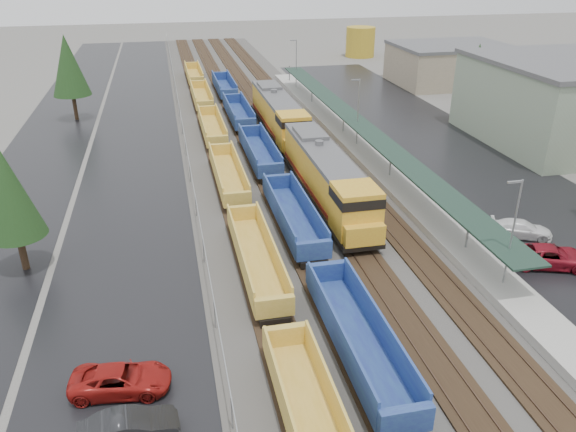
# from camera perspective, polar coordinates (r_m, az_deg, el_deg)

# --- Properties ---
(ballast_strip) EXTENTS (20.00, 160.00, 0.08)m
(ballast_strip) POSITION_cam_1_polar(r_m,az_deg,el_deg) (71.69, -2.97, 8.75)
(ballast_strip) COLOR #302D2B
(ballast_strip) RESTS_ON ground
(trackbed) EXTENTS (14.60, 160.00, 0.22)m
(trackbed) POSITION_cam_1_polar(r_m,az_deg,el_deg) (71.66, -2.97, 8.85)
(trackbed) COLOR black
(trackbed) RESTS_ON ground
(west_parking_lot) EXTENTS (10.00, 160.00, 0.02)m
(west_parking_lot) POSITION_cam_1_polar(r_m,az_deg,el_deg) (70.92, -15.11, 7.69)
(west_parking_lot) COLOR black
(west_parking_lot) RESTS_ON ground
(west_road) EXTENTS (9.00, 160.00, 0.02)m
(west_road) POSITION_cam_1_polar(r_m,az_deg,el_deg) (72.16, -23.08, 6.82)
(west_road) COLOR black
(west_road) RESTS_ON ground
(east_commuter_lot) EXTENTS (16.00, 100.00, 0.02)m
(east_commuter_lot) POSITION_cam_1_polar(r_m,az_deg,el_deg) (68.35, 14.55, 7.10)
(east_commuter_lot) COLOR black
(east_commuter_lot) RESTS_ON ground
(station_platform) EXTENTS (3.00, 80.00, 8.00)m
(station_platform) POSITION_cam_1_polar(r_m,az_deg,el_deg) (64.50, 6.96, 7.33)
(station_platform) COLOR #9E9B93
(station_platform) RESTS_ON ground
(chainlink_fence) EXTENTS (0.08, 160.04, 2.02)m
(chainlink_fence) POSITION_cam_1_polar(r_m,az_deg,el_deg) (68.89, -10.68, 9.02)
(chainlink_fence) COLOR gray
(chainlink_fence) RESTS_ON ground
(distant_hills) EXTENTS (301.00, 140.00, 25.20)m
(distant_hills) POSITION_cam_1_polar(r_m,az_deg,el_deg) (226.45, 2.05, 20.21)
(distant_hills) COLOR #495945
(distant_hills) RESTS_ON ground
(tree_west_near) EXTENTS (3.96, 3.96, 9.00)m
(tree_west_near) POSITION_cam_1_polar(r_m,az_deg,el_deg) (41.97, -26.47, 2.06)
(tree_west_near) COLOR #332316
(tree_west_near) RESTS_ON ground
(tree_west_far) EXTENTS (4.84, 4.84, 11.00)m
(tree_west_far) POSITION_cam_1_polar(r_m,az_deg,el_deg) (79.80, -21.43, 14.05)
(tree_west_far) COLOR #332316
(tree_west_far) RESTS_ON ground
(tree_east) EXTENTS (4.40, 4.40, 10.00)m
(tree_east) POSITION_cam_1_polar(r_m,az_deg,el_deg) (77.85, 18.58, 13.73)
(tree_east) COLOR #332316
(tree_east) RESTS_ON ground
(locomotive_lead) EXTENTS (3.29, 21.66, 4.90)m
(locomotive_lead) POSITION_cam_1_polar(r_m,az_deg,el_deg) (49.16, 4.02, 3.90)
(locomotive_lead) COLOR black
(locomotive_lead) RESTS_ON ground
(locomotive_trail) EXTENTS (3.29, 21.66, 4.90)m
(locomotive_trail) POSITION_cam_1_polar(r_m,az_deg,el_deg) (68.54, -0.92, 10.22)
(locomotive_trail) COLOR black
(locomotive_trail) RESTS_ON ground
(well_string_yellow) EXTENTS (2.45, 111.33, 2.17)m
(well_string_yellow) POSITION_cam_1_polar(r_m,az_deg,el_deg) (53.99, -6.10, 4.15)
(well_string_yellow) COLOR gold
(well_string_yellow) RESTS_ON ground
(well_string_blue) EXTENTS (2.62, 110.32, 2.33)m
(well_string_blue) POSITION_cam_1_polar(r_m,az_deg,el_deg) (45.20, 0.51, -0.01)
(well_string_blue) COLOR navy
(well_string_blue) RESTS_ON ground
(storage_tank) EXTENTS (6.03, 6.03, 6.03)m
(storage_tank) POSITION_cam_1_polar(r_m,az_deg,el_deg) (124.53, 7.36, 17.14)
(storage_tank) COLOR #AF8F23
(storage_tank) RESTS_ON ground
(parked_car_west_b) EXTENTS (2.00, 4.69, 1.51)m
(parked_car_west_b) POSITION_cam_1_polar(r_m,az_deg,el_deg) (28.42, -15.87, -20.06)
(parked_car_west_b) COLOR black
(parked_car_west_b) RESTS_ON ground
(parked_car_west_c) EXTENTS (2.96, 5.33, 1.41)m
(parked_car_west_c) POSITION_cam_1_polar(r_m,az_deg,el_deg) (31.06, -16.61, -15.65)
(parked_car_west_c) COLOR maroon
(parked_car_west_c) RESTS_ON ground
(parked_car_east_b) EXTENTS (4.18, 6.03, 1.53)m
(parked_car_east_b) POSITION_cam_1_polar(r_m,az_deg,el_deg) (44.34, 25.12, -3.74)
(parked_car_east_b) COLOR maroon
(parked_car_east_b) RESTS_ON ground
(parked_car_east_c) EXTENTS (3.67, 5.04, 1.36)m
(parked_car_east_c) POSITION_cam_1_polar(r_m,az_deg,el_deg) (47.84, 22.61, -1.24)
(parked_car_east_c) COLOR white
(parked_car_east_c) RESTS_ON ground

